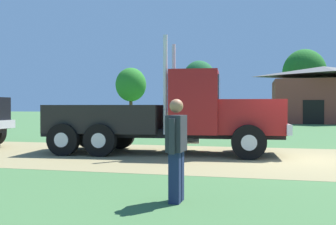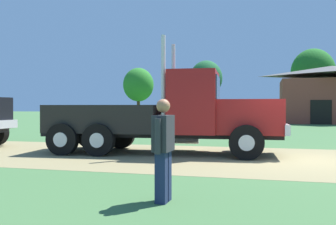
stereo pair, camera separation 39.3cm
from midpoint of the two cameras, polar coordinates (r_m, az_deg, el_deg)
ground_plane at (r=11.98m, az=17.83°, el=-6.82°), size 200.00×200.00×0.00m
dirt_track at (r=11.98m, az=17.83°, el=-6.80°), size 120.00×6.57×0.01m
truck_foreground_white at (r=12.97m, az=-0.85°, el=-0.68°), size 8.30×3.13×3.87m
visitor_standing_near at (r=6.36m, az=-0.51°, el=-4.98°), size 0.28×0.68×1.73m
shed_building at (r=40.31m, az=22.08°, el=2.36°), size 10.02×7.57×5.58m
tree_left at (r=51.42m, az=-5.82°, el=4.16°), size 4.12×4.12×6.84m
tree_mid at (r=43.84m, az=4.44°, el=5.09°), size 3.71×3.71×6.89m
tree_right at (r=51.68m, az=19.59°, el=5.66°), size 5.42×5.42×8.94m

